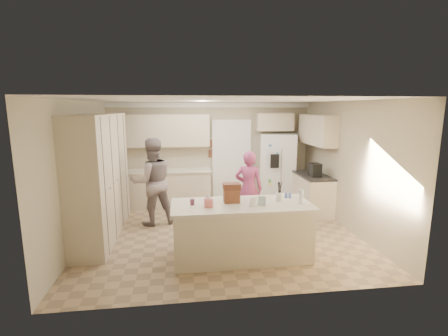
{
  "coord_description": "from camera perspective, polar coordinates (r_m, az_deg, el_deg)",
  "views": [
    {
      "loc": [
        -0.75,
        -6.1,
        2.46
      ],
      "look_at": [
        0.1,
        0.35,
        1.25
      ],
      "focal_mm": 26.0,
      "sensor_mm": 36.0,
      "label": 1
    }
  ],
  "objects": [
    {
      "name": "ceiling",
      "position": [
        6.15,
        -0.51,
        11.93
      ],
      "size": [
        5.2,
        4.6,
        0.02
      ],
      "primitive_type": "cube",
      "color": "white",
      "rests_on": "wall_back"
    },
    {
      "name": "wall_frame_upper",
      "position": [
        8.46,
        -2.24,
        4.35
      ],
      "size": [
        0.15,
        0.02,
        0.2
      ],
      "primitive_type": "cube",
      "color": "brown",
      "rests_on": "wall_back"
    },
    {
      "name": "water_bottle",
      "position": [
        5.4,
        13.43,
        -4.96
      ],
      "size": [
        0.07,
        0.07,
        0.24
      ],
      "primitive_type": "cylinder",
      "color": "silver",
      "rests_on": "island_top"
    },
    {
      "name": "fridge_magnets",
      "position": [
        8.3,
        10.31,
        -0.47
      ],
      "size": [
        0.76,
        0.02,
        1.44
      ],
      "primitive_type": null,
      "color": "tan",
      "rests_on": "refrigerator"
    },
    {
      "name": "teen_boy",
      "position": [
        7.0,
        -12.49,
        -2.37
      ],
      "size": [
        1.07,
        0.94,
        1.85
      ],
      "primitive_type": "imported",
      "rotation": [
        0.0,
        0.0,
        3.45
      ],
      "color": "gray",
      "rests_on": "floor"
    },
    {
      "name": "back_base_cab",
      "position": [
        8.36,
        -10.04,
        -3.61
      ],
      "size": [
        2.2,
        0.6,
        0.88
      ],
      "primitive_type": "cube",
      "color": "beige",
      "rests_on": "floor"
    },
    {
      "name": "island_top",
      "position": [
        5.32,
        3.12,
        -6.52
      ],
      "size": [
        2.28,
        0.96,
        0.05
      ],
      "primitive_type": "cube",
      "color": "silver",
      "rests_on": "island_base"
    },
    {
      "name": "tissue_plume",
      "position": [
        5.1,
        -2.76,
        -4.89
      ],
      "size": [
        0.08,
        0.08,
        0.08
      ],
      "primitive_type": "cone",
      "color": "white",
      "rests_on": "tissue_box"
    },
    {
      "name": "over_fridge_cab",
      "position": [
        8.58,
        8.85,
        8.01
      ],
      "size": [
        0.95,
        0.35,
        0.45
      ],
      "primitive_type": "cube",
      "color": "beige",
      "rests_on": "wall_back"
    },
    {
      "name": "right_base_cab",
      "position": [
        7.99,
        15.27,
        -4.49
      ],
      "size": [
        0.6,
        1.2,
        0.88
      ],
      "primitive_type": "cube",
      "color": "beige",
      "rests_on": "floor"
    },
    {
      "name": "refrigerator",
      "position": [
        8.64,
        9.59,
        -0.01
      ],
      "size": [
        1.08,
        0.96,
        1.8
      ],
      "primitive_type": "cube",
      "rotation": [
        0.0,
        0.0,
        -0.34
      ],
      "color": "white",
      "rests_on": "floor"
    },
    {
      "name": "dollhouse_body",
      "position": [
        5.36,
        1.35,
        -4.9
      ],
      "size": [
        0.26,
        0.18,
        0.22
      ],
      "primitive_type": "cube",
      "color": "brown",
      "rests_on": "island_top"
    },
    {
      "name": "doorway_casing",
      "position": [
        8.56,
        1.34,
        1.06
      ],
      "size": [
        1.02,
        0.03,
        2.22
      ],
      "primitive_type": "cube",
      "color": "white",
      "rests_on": "floor"
    },
    {
      "name": "fridge_handle_r",
      "position": [
        8.28,
        10.69,
        0.55
      ],
      "size": [
        0.02,
        0.02,
        0.85
      ],
      "primitive_type": "cylinder",
      "color": "silver",
      "rests_on": "refrigerator"
    },
    {
      "name": "wall_frame_lower",
      "position": [
        8.49,
        -2.22,
        2.54
      ],
      "size": [
        0.15,
        0.02,
        0.2
      ],
      "primitive_type": "cube",
      "color": "brown",
      "rests_on": "wall_back"
    },
    {
      "name": "fridge_seam",
      "position": [
        8.31,
        10.3,
        -0.46
      ],
      "size": [
        0.02,
        0.02,
        1.78
      ],
      "primitive_type": "cube",
      "color": "gray",
      "rests_on": "refrigerator"
    },
    {
      "name": "shaker_salt",
      "position": [
        5.71,
        10.86,
        -4.79
      ],
      "size": [
        0.05,
        0.05,
        0.09
      ],
      "primitive_type": "cylinder",
      "color": "#4D62AD",
      "rests_on": "island_top"
    },
    {
      "name": "floor",
      "position": [
        6.63,
        -0.47,
        -11.36
      ],
      "size": [
        5.2,
        4.6,
        0.02
      ],
      "primitive_type": "cube",
      "color": "tan",
      "rests_on": "ground"
    },
    {
      "name": "utensil_crock",
      "position": [
        5.5,
        9.73,
        -5.03
      ],
      "size": [
        0.13,
        0.13,
        0.15
      ],
      "primitive_type": "cylinder",
      "color": "white",
      "rests_on": "island_top"
    },
    {
      "name": "doorway_opening",
      "position": [
        8.6,
        1.3,
        1.1
      ],
      "size": [
        0.9,
        0.06,
        2.1
      ],
      "primitive_type": "cube",
      "color": "black",
      "rests_on": "floor"
    },
    {
      "name": "right_upper_cab",
      "position": [
        7.98,
        16.07,
        6.46
      ],
      "size": [
        0.35,
        1.5,
        0.7
      ],
      "primitive_type": "cube",
      "color": "beige",
      "rests_on": "wall_right"
    },
    {
      "name": "right_countertop",
      "position": [
        7.88,
        15.36,
        -1.26
      ],
      "size": [
        0.63,
        1.24,
        0.04
      ],
      "primitive_type": "cube",
      "color": "#2D2B28",
      "rests_on": "right_base_cab"
    },
    {
      "name": "teen_girl",
      "position": [
        6.82,
        4.36,
        -3.61
      ],
      "size": [
        0.68,
        0.56,
        1.59
      ],
      "primitive_type": "imported",
      "rotation": [
        0.0,
        0.0,
        2.78
      ],
      "color": "#BB3E66",
      "rests_on": "floor"
    },
    {
      "name": "wall_right",
      "position": [
        7.06,
        21.04,
        0.37
      ],
      "size": [
        0.02,
        4.6,
        2.6
      ],
      "primitive_type": "cube",
      "color": "#B9AE90",
      "rests_on": "ground"
    },
    {
      "name": "tissue_box",
      "position": [
        5.13,
        -2.75,
        -6.07
      ],
      "size": [
        0.13,
        0.13,
        0.14
      ],
      "primitive_type": "cube",
      "color": "#F17877",
      "rests_on": "island_top"
    },
    {
      "name": "back_upper_cab",
      "position": [
        8.26,
        -10.32,
        6.48
      ],
      "size": [
        2.2,
        0.35,
        0.8
      ],
      "primitive_type": "cube",
      "color": "beige",
      "rests_on": "wall_back"
    },
    {
      "name": "greeting_card_b",
      "position": [
        5.22,
        6.69,
        -5.74
      ],
      "size": [
        0.12,
        0.05,
        0.16
      ],
      "primitive_type": "cube",
      "rotation": [
        0.15,
        0.0,
        -0.1
      ],
      "color": "silver",
      "rests_on": "island_top"
    },
    {
      "name": "back_countertop",
      "position": [
        8.25,
        -10.14,
        -0.53
      ],
      "size": [
        2.24,
        0.63,
        0.04
      ],
      "primitive_type": "cube",
      "color": "silver",
      "rests_on": "back_base_cab"
    },
    {
      "name": "greeting_card_a",
      "position": [
        5.14,
        5.19,
        -5.97
      ],
      "size": [
        0.12,
        0.06,
        0.16
      ],
      "primitive_type": "cube",
      "rotation": [
        0.15,
        0.0,
        0.2
      ],
      "color": "white",
      "rests_on": "island_top"
    },
    {
      "name": "coffee_maker",
      "position": [
        7.65,
        15.72,
        -0.33
      ],
      "size": [
        0.22,
        0.28,
        0.3
      ],
      "primitive_type": "cube",
      "color": "black",
      "rests_on": "right_countertop"
    },
    {
      "name": "wall_back",
      "position": [
        8.52,
        -2.38,
        2.71
      ],
      "size": [
        5.2,
        0.02,
        2.6
      ],
      "primitive_type": "cube",
      "color": "#B9AE90",
      "rests_on": "ground"
    },
    {
      "name": "dollhouse_roof",
      "position": [
        5.32,
        1.36,
        -3.24
      ],
      "size": [
        0.28,
        0.2,
        0.1
      ],
      "primitive_type": "cube",
      "color": "#592D1E",
      "rests_on": "dollhouse_body"
    },
    {
      "name": "jam_jar",
      "position": [
        5.27,
        -5.61,
        -5.95
      ],
      "size": [
        0.07,
        0.07,
        0.09
      ],
      "primitive_type": "cylinder",
      "color": "#59263F",
      "rests_on": "island_top"
    },
    {
      "name": "island_base",
      "position": [
        5.48,
        3.07,
        -11.13
      ],
      "size": [
        2.2,
        0.9,
        0.88
      ],
      "primitive_type": "cube",
      "color": "beige",
      "rests_on": "floor"
    },
    {
      "name": "wall_front",
      "position": [
        4.04,
        3.53,
        -6.21
      ],
      "size": [
        5.2,
        0.02,
        2.6
      ],
      "primitive_type": "cube",
      "color": "#B9AE90",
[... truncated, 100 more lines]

